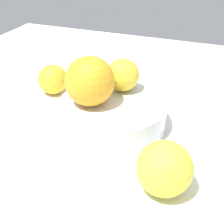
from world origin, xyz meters
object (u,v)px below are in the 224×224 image
Objects in this scene: orange_in_bowl_0 at (90,81)px; orange_in_bowl_1 at (123,75)px; folded_napkin at (123,72)px; fruit_bowl at (112,115)px; orange_loose_0 at (165,169)px; orange_loose_1 at (53,79)px.

orange_in_bowl_0 is 1.39× the size of orange_in_bowl_1.
folded_napkin is at bearing 97.04° from orange_in_bowl_0.
fruit_bowl is 7.94cm from orange_in_bowl_0.
orange_loose_0 is 0.67× the size of folded_napkin.
fruit_bowl reaches higher than folded_napkin.
orange_loose_0 is at bearing -62.39° from folded_napkin.
orange_loose_1 is (-16.95, 8.04, 0.92)cm from fruit_bowl.
folded_napkin is (-6.64, 24.10, -2.17)cm from fruit_bowl.
orange_loose_1 is at bearing 144.07° from orange_in_bowl_0.
orange_in_bowl_1 reaches higher than orange_loose_0.
orange_loose_1 is at bearing -122.71° from folded_napkin.
orange_in_bowl_0 is 17.73cm from orange_loose_1.
orange_in_bowl_0 is 1.35× the size of orange_loose_1.
orange_loose_0 is (13.07, -19.02, -4.05)cm from orange_in_bowl_1.
orange_loose_1 is (-16.91, 2.52, -4.78)cm from orange_in_bowl_1.
orange_loose_0 is at bearing -35.70° from orange_loose_1.
orange_in_bowl_0 is at bearing -82.96° from folded_napkin.
fruit_bowl is 3.15× the size of orange_in_bowl_1.
orange_in_bowl_1 is at bearing -70.45° from folded_napkin.
orange_loose_0 is 36.92cm from orange_loose_1.
orange_loose_1 is (-13.50, 9.79, -6.01)cm from orange_in_bowl_0.
orange_in_bowl_1 is 0.79× the size of orange_loose_0.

